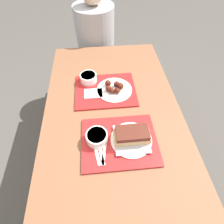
{
  "coord_description": "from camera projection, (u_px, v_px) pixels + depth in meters",
  "views": [
    {
      "loc": [
        -0.07,
        -0.6,
        1.6
      ],
      "look_at": [
        -0.01,
        0.04,
        0.8
      ],
      "focal_mm": 28.0,
      "sensor_mm": 36.0,
      "label": 1
    }
  ],
  "objects": [
    {
      "name": "bowl_coleslaw_far",
      "position": [
        88.0,
        78.0,
        1.21
      ],
      "size": [
        0.11,
        0.11,
        0.06
      ],
      "color": "white",
      "rests_on": "tray_far"
    },
    {
      "name": "plastic_fork_near",
      "position": [
        100.0,
        150.0,
        0.9
      ],
      "size": [
        0.04,
        0.17,
        0.0
      ],
      "color": "white",
      "rests_on": "tray_near"
    },
    {
      "name": "wings_plate_far",
      "position": [
        114.0,
        88.0,
        1.17
      ],
      "size": [
        0.24,
        0.24,
        0.05
      ],
      "color": "white",
      "rests_on": "tray_far"
    },
    {
      "name": "bowl_coleslaw_near",
      "position": [
        97.0,
        137.0,
        0.92
      ],
      "size": [
        0.11,
        0.11,
        0.06
      ],
      "color": "white",
      "rests_on": "tray_near"
    },
    {
      "name": "tray_far",
      "position": [
        106.0,
        90.0,
        1.19
      ],
      "size": [
        0.41,
        0.32,
        0.01
      ],
      "color": "red",
      "rests_on": "picnic_table"
    },
    {
      "name": "brisket_sandwich_plate",
      "position": [
        132.0,
        137.0,
        0.92
      ],
      "size": [
        0.22,
        0.22,
        0.09
      ],
      "color": "white",
      "rests_on": "tray_near"
    },
    {
      "name": "picnic_bench_far",
      "position": [
        104.0,
        65.0,
        1.95
      ],
      "size": [
        0.81,
        0.28,
        0.48
      ],
      "color": "brown",
      "rests_on": "ground_plane"
    },
    {
      "name": "ground_plane",
      "position": [
        113.0,
        168.0,
        1.63
      ],
      "size": [
        12.0,
        12.0,
        0.0
      ],
      "primitive_type": "plane",
      "color": "#4C4742"
    },
    {
      "name": "napkin_far",
      "position": [
        93.0,
        93.0,
        1.16
      ],
      "size": [
        0.12,
        0.08,
        0.01
      ],
      "color": "white",
      "rests_on": "tray_far"
    },
    {
      "name": "tray_near",
      "position": [
        119.0,
        141.0,
        0.95
      ],
      "size": [
        0.41,
        0.32,
        0.01
      ],
      "color": "red",
      "rests_on": "picnic_table"
    },
    {
      "name": "plastic_spoon_near",
      "position": [
        96.0,
        150.0,
        0.9
      ],
      "size": [
        0.05,
        0.17,
        0.0
      ],
      "color": "white",
      "rests_on": "tray_near"
    },
    {
      "name": "person_seated_across",
      "position": [
        95.0,
        33.0,
        1.66
      ],
      "size": [
        0.36,
        0.36,
        0.71
      ],
      "color": "#9E9EA3",
      "rests_on": "picnic_bench_far"
    },
    {
      "name": "picnic_table",
      "position": [
        114.0,
        130.0,
        1.11
      ],
      "size": [
        0.85,
        1.62,
        0.76
      ],
      "color": "brown",
      "rests_on": "ground_plane"
    },
    {
      "name": "plastic_knife_near",
      "position": [
        104.0,
        150.0,
        0.91
      ],
      "size": [
        0.05,
        0.17,
        0.0
      ],
      "color": "white",
      "rests_on": "tray_near"
    },
    {
      "name": "condiment_packet",
      "position": [
        120.0,
        129.0,
        0.98
      ],
      "size": [
        0.04,
        0.03,
        0.01
      ],
      "color": "#A59E93",
      "rests_on": "tray_near"
    }
  ]
}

